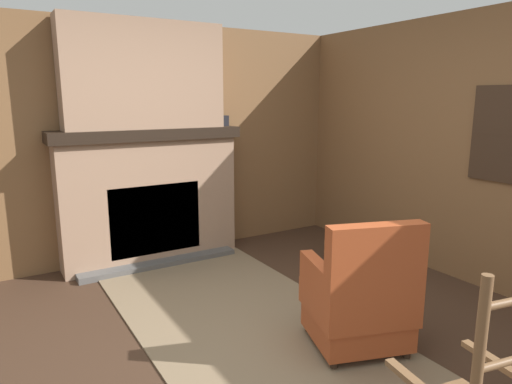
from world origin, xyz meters
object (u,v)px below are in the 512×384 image
firewood_stack (348,250)px  armchair (360,300)px  decorative_plate_on_mantel (137,115)px  storage_case (217,121)px  oil_lamp_vase (81,122)px

firewood_stack → armchair: bearing=-39.9°
armchair → decorative_plate_on_mantel: (-2.48, -0.71, 1.17)m
firewood_stack → decorative_plate_on_mantel: 2.58m
armchair → storage_case: storage_case is taller
firewood_stack → storage_case: size_ratio=1.81×
armchair → decorative_plate_on_mantel: 2.83m
armchair → oil_lamp_vase: 2.97m
firewood_stack → oil_lamp_vase: (-1.10, -2.38, 1.36)m
armchair → storage_case: size_ratio=4.19×
storage_case → decorative_plate_on_mantel: bearing=-91.3°
storage_case → decorative_plate_on_mantel: 0.87m
oil_lamp_vase → storage_case: size_ratio=1.07×
firewood_stack → decorative_plate_on_mantel: (-1.12, -1.84, 1.41)m
storage_case → decorative_plate_on_mantel: size_ratio=0.79×
oil_lamp_vase → decorative_plate_on_mantel: 0.54m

